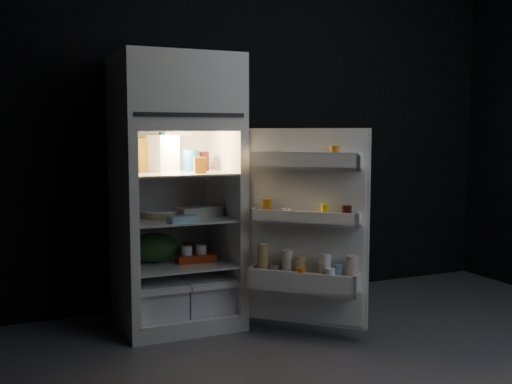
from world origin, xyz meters
name	(u,v)px	position (x,y,z in m)	size (l,w,h in m)	color
floor	(402,372)	(0.00, 0.00, 0.00)	(4.00, 3.40, 0.00)	#57575C
wall_back	(270,124)	(0.00, 1.70, 1.35)	(4.00, 0.00, 2.70)	black
refrigerator	(175,182)	(-0.87, 1.32, 0.96)	(0.76, 0.71, 1.78)	white
fridge_door	(307,231)	(-0.22, 0.68, 0.68)	(0.65, 0.64, 1.22)	white
milk_jug	(163,154)	(-0.95, 1.32, 1.15)	(0.16, 0.16, 0.24)	white
mayo_jar	(191,161)	(-0.76, 1.31, 1.10)	(0.11, 0.11, 0.14)	#1F63AB
jam_jar	(202,161)	(-0.68, 1.33, 1.09)	(0.09, 0.09, 0.13)	black
amber_bottle	(142,155)	(-1.07, 1.38, 1.14)	(0.09, 0.09, 0.22)	gold
small_carton	(200,165)	(-0.76, 1.12, 1.08)	(0.07, 0.05, 0.10)	#C57117
egg_carton	(199,212)	(-0.74, 1.21, 0.76)	(0.32, 0.12, 0.07)	#9D9B8E
pie	(163,214)	(-0.95, 1.33, 0.75)	(0.31, 0.31, 0.04)	#A28B55
flat_package	(183,219)	(-0.90, 1.05, 0.75)	(0.18, 0.09, 0.04)	#7BA9BF
wrapped_pkg	(198,210)	(-0.68, 1.40, 0.75)	(0.13, 0.11, 0.05)	beige
produce_bag	(154,248)	(-1.02, 1.32, 0.52)	(0.31, 0.26, 0.20)	#193815
yogurt_tray	(196,258)	(-0.76, 1.22, 0.45)	(0.25, 0.14, 0.05)	#9E2E0D
small_can_red	(188,249)	(-0.75, 1.44, 0.47)	(0.07, 0.07, 0.09)	#9E2E0D
small_can_silver	(198,249)	(-0.69, 1.40, 0.47)	(0.08, 0.08, 0.09)	#BCBBC0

